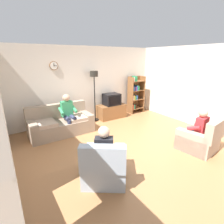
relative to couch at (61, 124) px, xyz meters
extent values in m
plane|color=#9E6B42|center=(1.36, -1.82, -0.31)|extent=(12.00, 12.00, 0.00)
cube|color=silver|center=(1.36, 0.84, 1.04)|extent=(6.20, 0.12, 2.70)
cylinder|color=brown|center=(0.15, 0.76, 1.74)|extent=(0.28, 0.03, 0.28)
cylinder|color=white|center=(0.15, 0.74, 1.74)|extent=(0.24, 0.01, 0.24)
cube|color=black|center=(0.15, 0.74, 1.77)|extent=(0.02, 0.01, 0.09)
cube|color=black|center=(0.19, 0.74, 1.74)|extent=(0.11, 0.01, 0.01)
cube|color=silver|center=(-1.50, -1.82, 0.09)|extent=(0.12, 5.80, 0.80)
cube|color=silver|center=(-1.50, -3.92, 1.09)|extent=(0.12, 1.10, 1.20)
cube|color=white|center=(-1.47, -1.52, 1.09)|extent=(0.04, 2.00, 1.30)
cube|color=white|center=(-1.50, -1.52, 1.09)|extent=(0.03, 1.90, 1.20)
cube|color=silver|center=(4.22, -1.82, 1.04)|extent=(0.12, 5.80, 2.70)
cube|color=gray|center=(0.00, -0.05, -0.10)|extent=(1.92, 0.88, 0.42)
cube|color=gray|center=(-0.01, 0.31, 0.35)|extent=(1.90, 0.24, 0.48)
cube|color=gray|center=(0.84, -0.03, -0.03)|extent=(0.24, 0.84, 0.56)
cube|color=gray|center=(-0.84, -0.07, -0.03)|extent=(0.24, 0.84, 0.56)
cube|color=tan|center=(0.50, -0.09, 0.16)|extent=(0.62, 0.69, 0.10)
cube|color=tan|center=(-0.50, -0.12, 0.16)|extent=(0.62, 0.69, 0.10)
cube|color=brown|center=(2.14, 0.43, -0.04)|extent=(1.10, 0.56, 0.54)
cube|color=black|center=(2.14, 0.69, -0.02)|extent=(1.10, 0.04, 0.03)
cube|color=black|center=(2.14, 0.41, 0.44)|extent=(0.60, 0.48, 0.44)
cube|color=black|center=(2.14, 0.16, 0.44)|extent=(0.50, 0.01, 0.36)
cube|color=brown|center=(3.12, 0.48, 0.46)|extent=(0.04, 0.36, 1.55)
cube|color=brown|center=(3.76, 0.48, 0.46)|extent=(0.04, 0.36, 1.55)
cube|color=brown|center=(3.44, 0.65, 0.46)|extent=(0.64, 0.02, 1.55)
cube|color=brown|center=(3.44, 0.48, -0.12)|extent=(0.60, 0.34, 0.02)
cube|color=red|center=(3.18, 0.46, -0.01)|extent=(0.03, 0.28, 0.20)
cube|color=#267F4C|center=(3.24, 0.46, -0.02)|extent=(0.05, 0.28, 0.18)
cube|color=black|center=(3.29, 0.46, 0.00)|extent=(0.03, 0.28, 0.20)
cube|color=brown|center=(3.44, 0.48, 0.27)|extent=(0.60, 0.34, 0.02)
cube|color=silver|center=(3.18, 0.46, 0.38)|extent=(0.03, 0.28, 0.20)
cube|color=gold|center=(3.23, 0.46, 0.38)|extent=(0.06, 0.28, 0.19)
cube|color=#267F4C|center=(3.30, 0.46, 0.36)|extent=(0.06, 0.28, 0.16)
cube|color=#2D59A5|center=(3.37, 0.46, 0.37)|extent=(0.06, 0.28, 0.18)
cube|color=brown|center=(3.44, 0.48, 0.66)|extent=(0.60, 0.34, 0.02)
cube|color=#2D59A5|center=(3.19, 0.46, 0.76)|extent=(0.05, 0.28, 0.18)
cube|color=black|center=(3.24, 0.46, 0.75)|extent=(0.04, 0.28, 0.16)
cube|color=#72338C|center=(3.29, 0.46, 0.75)|extent=(0.05, 0.28, 0.16)
cube|color=#2D59A5|center=(3.35, 0.46, 0.77)|extent=(0.05, 0.28, 0.20)
cube|color=#267F4C|center=(3.40, 0.46, 0.78)|extent=(0.04, 0.28, 0.22)
cube|color=#267F4C|center=(3.45, 0.46, 0.76)|extent=(0.05, 0.28, 0.18)
cube|color=brown|center=(3.44, 0.48, 1.04)|extent=(0.60, 0.34, 0.02)
cube|color=silver|center=(3.18, 0.46, 1.14)|extent=(0.03, 0.28, 0.17)
cube|color=#267F4C|center=(3.24, 0.46, 1.13)|extent=(0.06, 0.28, 0.14)
cube|color=#267F4C|center=(3.31, 0.46, 1.16)|extent=(0.06, 0.28, 0.20)
cylinder|color=black|center=(1.48, 0.53, -0.30)|extent=(0.28, 0.28, 0.03)
cylinder|color=black|center=(1.48, 0.53, 0.54)|extent=(0.04, 0.04, 1.70)
cylinder|color=black|center=(1.48, 0.53, 1.44)|extent=(0.28, 0.28, 0.20)
cube|color=#9EADBC|center=(0.05, -2.60, -0.11)|extent=(1.14, 1.15, 0.40)
cube|color=#9EADBC|center=(-0.16, -2.91, 0.34)|extent=(0.76, 0.60, 0.50)
cube|color=#9EADBC|center=(-0.18, -2.41, -0.03)|extent=(0.62, 0.77, 0.56)
cube|color=#9EADBC|center=(0.31, -2.76, -0.03)|extent=(0.62, 0.77, 0.56)
cube|color=tan|center=(2.65, -2.92, -0.11)|extent=(0.92, 0.95, 0.40)
cube|color=tan|center=(2.71, -3.28, 0.34)|extent=(0.82, 0.30, 0.50)
cube|color=tan|center=(2.35, -2.94, -0.03)|extent=(0.32, 0.82, 0.56)
cube|color=tan|center=(2.94, -2.85, -0.03)|extent=(0.32, 0.82, 0.56)
cube|color=#338C59|center=(0.22, 0.00, 0.47)|extent=(0.34, 0.21, 0.48)
sphere|color=tan|center=(0.22, -0.01, 0.82)|extent=(0.22, 0.22, 0.22)
cylinder|color=#2D334C|center=(0.32, -0.19, 0.23)|extent=(0.14, 0.38, 0.13)
cylinder|color=#2D334C|center=(0.14, -0.20, 0.23)|extent=(0.14, 0.38, 0.13)
cylinder|color=#2D334C|center=(0.32, -0.38, -0.05)|extent=(0.11, 0.11, 0.52)
cylinder|color=#2D334C|center=(0.14, -0.39, -0.05)|extent=(0.11, 0.11, 0.52)
cylinder|color=#338C59|center=(0.43, -0.10, 0.45)|extent=(0.10, 0.33, 0.20)
cylinder|color=#338C59|center=(0.01, -0.11, 0.45)|extent=(0.10, 0.33, 0.20)
cube|color=black|center=(0.02, -2.64, 0.35)|extent=(0.39, 0.36, 0.48)
sphere|color=#D8AD8C|center=(0.03, -2.63, 0.70)|extent=(0.22, 0.22, 0.22)
cylinder|color=black|center=(0.06, -2.43, 0.11)|extent=(0.32, 0.39, 0.13)
cylinder|color=black|center=(0.21, -2.54, 0.11)|extent=(0.32, 0.39, 0.13)
cylinder|color=black|center=(0.17, -2.28, -0.11)|extent=(0.15, 0.15, 0.40)
cylinder|color=black|center=(0.31, -2.38, -0.11)|extent=(0.15, 0.15, 0.40)
cylinder|color=black|center=(-0.09, -2.44, 0.33)|extent=(0.26, 0.32, 0.20)
cylinder|color=black|center=(0.25, -2.68, 0.33)|extent=(0.26, 0.32, 0.20)
cube|color=red|center=(2.66, -2.97, 0.35)|extent=(0.37, 0.25, 0.48)
sphere|color=#D8AD8C|center=(2.66, -2.96, 0.70)|extent=(0.22, 0.22, 0.22)
cylinder|color=black|center=(2.54, -2.79, 0.11)|extent=(0.19, 0.40, 0.13)
cylinder|color=black|center=(2.72, -2.77, 0.11)|extent=(0.19, 0.40, 0.13)
cylinder|color=black|center=(2.51, -2.60, -0.11)|extent=(0.13, 0.13, 0.40)
cylinder|color=black|center=(2.69, -2.58, -0.11)|extent=(0.13, 0.13, 0.40)
cylinder|color=red|center=(2.44, -2.90, 0.33)|extent=(0.14, 0.34, 0.20)
cylinder|color=red|center=(2.85, -2.84, 0.33)|extent=(0.14, 0.34, 0.20)
camera|label=1|loc=(-1.44, -5.20, 2.00)|focal=28.25mm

